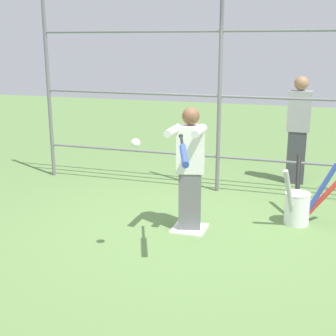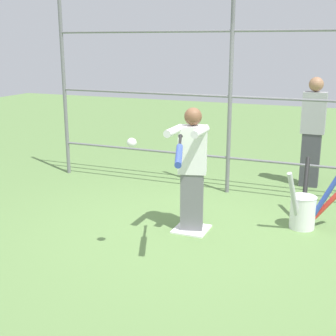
{
  "view_description": "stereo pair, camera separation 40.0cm",
  "coord_description": "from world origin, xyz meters",
  "px_view_note": "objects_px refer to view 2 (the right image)",
  "views": [
    {
      "loc": [
        -1.37,
        5.11,
        2.2
      ],
      "look_at": [
        0.15,
        0.38,
        0.86
      ],
      "focal_mm": 50.0,
      "sensor_mm": 36.0,
      "label": 1
    },
    {
      "loc": [
        -1.74,
        4.98,
        2.2
      ],
      "look_at": [
        0.15,
        0.38,
        0.86
      ],
      "focal_mm": 50.0,
      "sensor_mm": 36.0,
      "label": 2
    }
  ],
  "objects_px": {
    "baseball_bat_swinging": "(179,153)",
    "bystander_behind_fence": "(312,131)",
    "bat_bucket": "(305,208)",
    "batter": "(192,166)",
    "softball_in_flight": "(132,143)"
  },
  "relations": [
    {
      "from": "batter",
      "to": "bystander_behind_fence",
      "type": "xyz_separation_m",
      "value": [
        -1.1,
        -2.41,
        0.08
      ]
    },
    {
      "from": "bat_bucket",
      "to": "bystander_behind_fence",
      "type": "distance_m",
      "value": 1.92
    },
    {
      "from": "bat_bucket",
      "to": "bystander_behind_fence",
      "type": "bearing_deg",
      "value": -85.36
    },
    {
      "from": "baseball_bat_swinging",
      "to": "bystander_behind_fence",
      "type": "distance_m",
      "value": 3.4
    },
    {
      "from": "baseball_bat_swinging",
      "to": "bystander_behind_fence",
      "type": "xyz_separation_m",
      "value": [
        -0.94,
        -3.25,
        -0.28
      ]
    },
    {
      "from": "baseball_bat_swinging",
      "to": "bat_bucket",
      "type": "height_order",
      "value": "baseball_bat_swinging"
    },
    {
      "from": "baseball_bat_swinging",
      "to": "softball_in_flight",
      "type": "distance_m",
      "value": 0.48
    },
    {
      "from": "softball_in_flight",
      "to": "bystander_behind_fence",
      "type": "bearing_deg",
      "value": -112.74
    },
    {
      "from": "baseball_bat_swinging",
      "to": "bat_bucket",
      "type": "relative_size",
      "value": 0.85
    },
    {
      "from": "softball_in_flight",
      "to": "bystander_behind_fence",
      "type": "xyz_separation_m",
      "value": [
        -1.4,
        -3.35,
        -0.36
      ]
    },
    {
      "from": "batter",
      "to": "baseball_bat_swinging",
      "type": "bearing_deg",
      "value": 100.82
    },
    {
      "from": "softball_in_flight",
      "to": "bat_bucket",
      "type": "distance_m",
      "value": 2.4
    },
    {
      "from": "batter",
      "to": "bat_bucket",
      "type": "bearing_deg",
      "value": -154.1
    },
    {
      "from": "batter",
      "to": "softball_in_flight",
      "type": "xyz_separation_m",
      "value": [
        0.3,
        0.94,
        0.44
      ]
    },
    {
      "from": "batter",
      "to": "bat_bucket",
      "type": "xyz_separation_m",
      "value": [
        -1.25,
        -0.61,
        -0.55
      ]
    }
  ]
}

